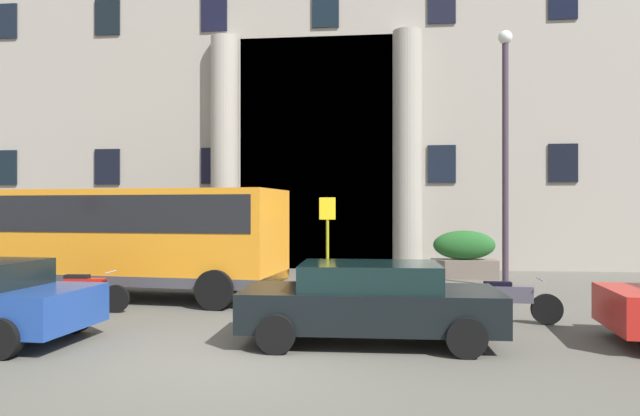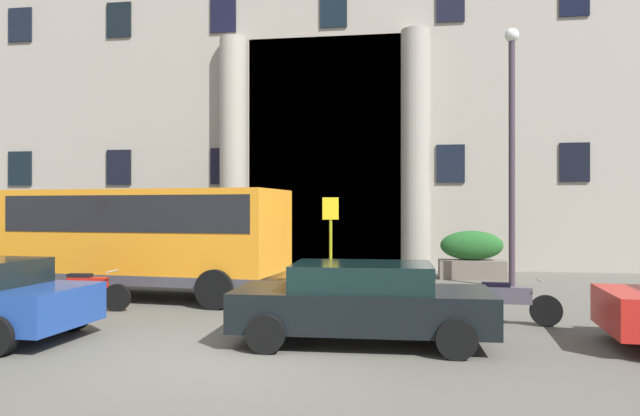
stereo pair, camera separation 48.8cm
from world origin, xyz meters
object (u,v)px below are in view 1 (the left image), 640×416
(hedge_planter_far_west, at_px, (112,254))
(lamppost_plaza_centre, at_px, (505,137))
(bus_stop_sign, at_px, (327,233))
(hedge_planter_east, at_px, (209,253))
(parked_coupe_end, at_px, (370,301))
(scooter_by_planter, at_px, (83,291))
(orange_minibus, at_px, (145,233))
(motorcycle_near_kerb, at_px, (505,300))
(hedge_planter_far_east, at_px, (464,255))

(hedge_planter_far_west, bearing_deg, lamppost_plaza_centre, -7.12)
(bus_stop_sign, relative_size, hedge_planter_east, 1.42)
(parked_coupe_end, xyz_separation_m, scooter_by_planter, (-6.28, 2.17, -0.25))
(hedge_planter_east, bearing_deg, orange_minibus, -92.36)
(motorcycle_near_kerb, distance_m, lamppost_plaza_centre, 6.82)
(lamppost_plaza_centre, bearing_deg, motorcycle_near_kerb, -102.00)
(hedge_planter_far_east, distance_m, parked_coupe_end, 9.78)
(scooter_by_planter, height_order, lamppost_plaza_centre, lamppost_plaza_centre)
(orange_minibus, bearing_deg, hedge_planter_far_east, 36.71)
(bus_stop_sign, height_order, lamppost_plaza_centre, lamppost_plaza_centre)
(hedge_planter_far_west, bearing_deg, bus_stop_sign, -22.59)
(lamppost_plaza_centre, bearing_deg, hedge_planter_far_west, 172.88)
(bus_stop_sign, height_order, hedge_planter_east, bus_stop_sign)
(bus_stop_sign, relative_size, motorcycle_near_kerb, 1.22)
(bus_stop_sign, distance_m, scooter_by_planter, 6.27)
(motorcycle_near_kerb, distance_m, scooter_by_planter, 8.89)
(orange_minibus, height_order, hedge_planter_east, orange_minibus)
(orange_minibus, bearing_deg, scooter_by_planter, -98.28)
(parked_coupe_end, xyz_separation_m, lamppost_plaza_centre, (3.77, 7.37, 3.64))
(hedge_planter_far_east, xyz_separation_m, motorcycle_near_kerb, (-0.27, -7.46, -0.29))
(hedge_planter_east, distance_m, parked_coupe_end, 10.57)
(hedge_planter_far_east, distance_m, motorcycle_near_kerb, 7.47)
(bus_stop_sign, bearing_deg, lamppost_plaza_centre, 17.80)
(orange_minibus, xyz_separation_m, hedge_planter_far_east, (8.63, 5.12, -0.89))
(hedge_planter_far_west, xyz_separation_m, hedge_planter_far_east, (11.85, 0.38, 0.02))
(bus_stop_sign, xyz_separation_m, hedge_planter_far_east, (4.14, 3.59, -0.84))
(orange_minibus, bearing_deg, motorcycle_near_kerb, -9.59)
(hedge_planter_far_east, height_order, motorcycle_near_kerb, hedge_planter_far_east)
(parked_coupe_end, bearing_deg, lamppost_plaza_centre, 61.90)
(hedge_planter_far_west, xyz_separation_m, lamppost_plaza_centre, (12.74, -1.59, 3.61))
(orange_minibus, distance_m, motorcycle_near_kerb, 8.76)
(bus_stop_sign, bearing_deg, hedge_planter_east, 143.02)
(hedge_planter_east, distance_m, scooter_by_planter, 6.87)
(bus_stop_sign, relative_size, lamppost_plaza_centre, 0.35)
(hedge_planter_east, distance_m, lamppost_plaza_centre, 10.11)
(orange_minibus, bearing_deg, hedge_planter_far_west, 130.21)
(orange_minibus, height_order, scooter_by_planter, orange_minibus)
(parked_coupe_end, distance_m, lamppost_plaza_centre, 9.05)
(hedge_planter_far_east, bearing_deg, hedge_planter_far_west, -178.15)
(hedge_planter_far_west, height_order, scooter_by_planter, hedge_planter_far_west)
(hedge_planter_east, relative_size, scooter_by_planter, 0.93)
(scooter_by_planter, bearing_deg, hedge_planter_far_east, 34.80)
(parked_coupe_end, relative_size, lamppost_plaza_centre, 0.58)
(orange_minibus, distance_m, hedge_planter_far_east, 10.08)
(hedge_planter_far_east, height_order, parked_coupe_end, hedge_planter_far_east)
(hedge_planter_far_west, bearing_deg, parked_coupe_end, -44.98)
(hedge_planter_far_east, bearing_deg, bus_stop_sign, -139.07)
(hedge_planter_far_west, xyz_separation_m, parked_coupe_end, (8.97, -8.97, -0.03))
(hedge_planter_east, height_order, lamppost_plaza_centre, lamppost_plaza_centre)
(lamppost_plaza_centre, bearing_deg, bus_stop_sign, -162.20)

